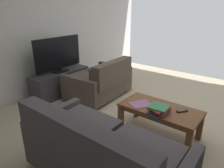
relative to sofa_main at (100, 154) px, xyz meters
name	(u,v)px	position (x,y,z in m)	size (l,w,h in m)	color
ground_plane	(153,122)	(0.15, -1.46, -0.37)	(4.98, 5.88, 0.01)	beige
wall_right	(51,26)	(2.64, -1.46, 1.01)	(0.12, 5.88, 2.75)	silver
sofa_main	(100,154)	(0.00, 0.00, 0.00)	(1.72, 0.85, 0.87)	black
loveseat_near	(101,81)	(1.46, -1.68, -0.03)	(0.95, 1.32, 0.80)	black
coffee_table	(160,112)	(-0.06, -1.21, -0.01)	(1.11, 0.55, 0.42)	brown
tv_stand	(61,83)	(2.23, -1.27, -0.12)	(0.45, 1.31, 0.50)	#38383D
flat_tv	(58,54)	(2.23, -1.28, 0.50)	(0.21, 1.11, 0.70)	black
book_stack	(159,110)	(-0.13, -1.04, 0.11)	(0.27, 0.29, 0.11)	#385693
tv_remote	(182,111)	(-0.35, -1.28, 0.07)	(0.13, 0.15, 0.02)	black
loose_magazine	(140,104)	(0.21, -1.13, 0.06)	(0.23, 0.30, 0.01)	#996699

